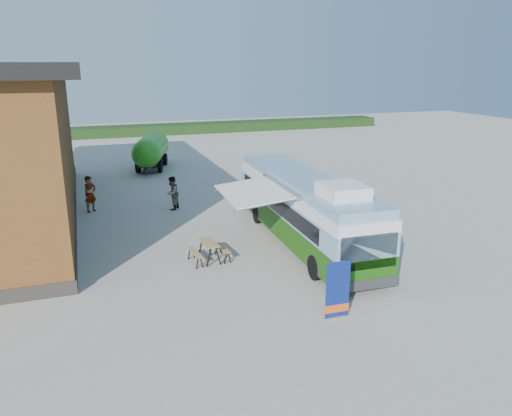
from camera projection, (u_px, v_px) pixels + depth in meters
name	position (u px, v px, depth m)	size (l,w,h in m)	color
ground	(258.00, 269.00, 18.83)	(100.00, 100.00, 0.00)	#BCB7AD
hedge	(212.00, 127.00, 55.64)	(40.00, 3.00, 1.00)	#264419
bus	(304.00, 207.00, 21.05)	(2.73, 11.10, 3.39)	#226811
awning	(258.00, 193.00, 19.98)	(2.59, 4.05, 0.50)	white
banner	(337.00, 295.00, 15.06)	(0.79, 0.20, 1.82)	navy
picnic_table	(209.00, 247.00, 19.38)	(1.50, 1.36, 0.79)	tan
person_a	(90.00, 194.00, 25.76)	(0.69, 0.45, 1.90)	#999999
person_b	(172.00, 193.00, 26.17)	(0.86, 0.67, 1.77)	#999999
slurry_tanker	(151.00, 149.00, 36.11)	(3.25, 6.48, 2.47)	#2D961B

